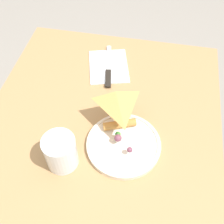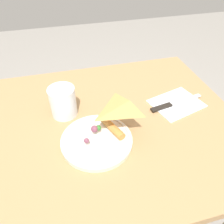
# 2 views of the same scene
# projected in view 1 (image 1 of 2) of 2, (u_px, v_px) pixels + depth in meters

# --- Properties ---
(ground_plane) EXTENTS (6.00, 6.00, 0.00)m
(ground_plane) POSITION_uv_depth(u_px,v_px,m) (104.00, 208.00, 1.43)
(ground_plane) COLOR gray
(dining_table) EXTENTS (0.92, 0.74, 0.71)m
(dining_table) POSITION_uv_depth(u_px,v_px,m) (101.00, 149.00, 0.96)
(dining_table) COLOR #A87F51
(dining_table) RESTS_ON ground_plane
(plate_pizza) EXTENTS (0.22, 0.22, 0.05)m
(plate_pizza) POSITION_uv_depth(u_px,v_px,m) (124.00, 143.00, 0.81)
(plate_pizza) COLOR silver
(plate_pizza) RESTS_ON dining_table
(milk_glass) EXTENTS (0.09, 0.09, 0.11)m
(milk_glass) POSITION_uv_depth(u_px,v_px,m) (61.00, 152.00, 0.75)
(milk_glass) COLOR white
(milk_glass) RESTS_ON dining_table
(napkin_folded) EXTENTS (0.21, 0.18, 0.00)m
(napkin_folded) POSITION_uv_depth(u_px,v_px,m) (109.00, 66.00, 1.03)
(napkin_folded) COLOR silver
(napkin_folded) RESTS_ON dining_table
(butter_knife) EXTENTS (0.22, 0.06, 0.01)m
(butter_knife) POSITION_uv_depth(u_px,v_px,m) (108.00, 68.00, 1.02)
(butter_knife) COLOR black
(butter_knife) RESTS_ON napkin_folded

